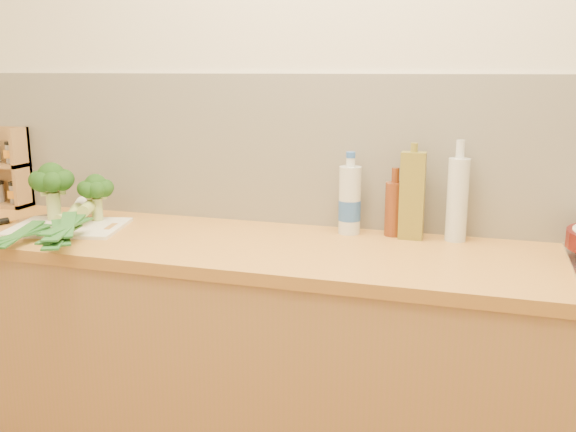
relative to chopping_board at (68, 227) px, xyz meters
name	(u,v)px	position (x,y,z in m)	size (l,w,h in m)	color
room_shell	(345,152)	(0.93, 0.32, 0.26)	(3.50, 3.50, 3.50)	beige
counter	(322,377)	(0.93, 0.03, -0.46)	(3.20, 0.62, 0.90)	#AA7647
chopping_board	(68,227)	(0.00, 0.00, 0.00)	(0.38, 0.28, 0.01)	white
broccoli_left	(52,181)	(-0.10, 0.07, 0.15)	(0.16, 0.16, 0.21)	#A7BA6C
broccoli_right	(96,189)	(0.05, 0.11, 0.12)	(0.13, 0.13, 0.17)	#A7BA6C
leek_front	(55,222)	(-0.02, -0.05, 0.03)	(0.11, 0.64, 0.04)	white
leek_mid	(71,217)	(0.04, -0.03, 0.05)	(0.37, 0.65, 0.04)	white
leek_back	(81,214)	(0.09, -0.04, 0.06)	(0.26, 0.58, 0.04)	white
chefs_knife	(1,222)	(-0.27, -0.02, 0.00)	(0.14, 0.32, 0.02)	silver
oil_tin	(412,195)	(1.18, 0.23, 0.14)	(0.08, 0.05, 0.32)	olive
glass_bottle	(457,198)	(1.33, 0.25, 0.14)	(0.07, 0.07, 0.33)	silver
amber_bottle	(394,208)	(1.12, 0.25, 0.09)	(0.06, 0.06, 0.23)	#682F13
water_bottle	(350,202)	(0.97, 0.24, 0.10)	(0.08, 0.08, 0.26)	silver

